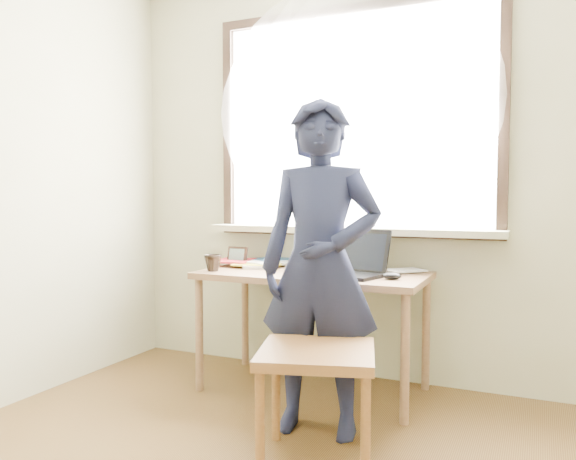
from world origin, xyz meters
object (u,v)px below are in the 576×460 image
at_px(laptop, 352,265).
at_px(work_chair, 317,367).
at_px(person, 320,267).
at_px(mug_white, 307,260).
at_px(mug_dark, 213,263).
at_px(desk, 313,284).

bearing_deg(laptop, work_chair, -82.64).
bearing_deg(person, work_chair, -78.59).
distance_m(mug_white, mug_dark, 0.58).
distance_m(mug_dark, person, 0.87).
bearing_deg(person, desk, 108.11).
relative_size(mug_dark, person, 0.07).
distance_m(mug_dark, work_chair, 1.16).
xyz_separation_m(laptop, mug_white, (-0.36, 0.21, -0.02)).
bearing_deg(work_chair, laptop, 97.36).
height_order(desk, mug_dark, mug_dark).
relative_size(mug_white, mug_dark, 1.06).
distance_m(desk, work_chair, 0.93).
height_order(mug_white, work_chair, mug_white).
height_order(mug_dark, person, person).
distance_m(laptop, person, 0.50).
bearing_deg(desk, mug_dark, -160.73).
distance_m(laptop, mug_white, 0.42).
xyz_separation_m(laptop, person, (0.00, -0.50, 0.04)).
relative_size(laptop, work_chair, 0.74).
bearing_deg(work_chair, mug_white, 114.64).
bearing_deg(mug_white, mug_dark, -139.25).
relative_size(desk, person, 0.81).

